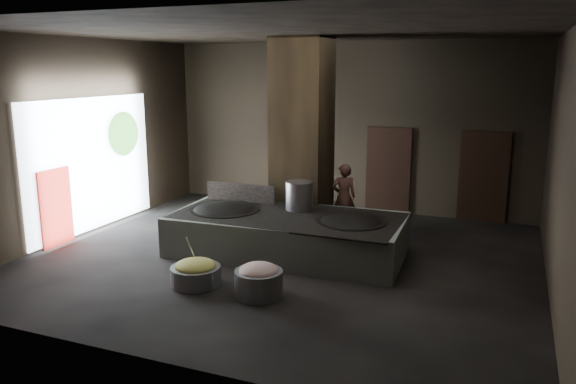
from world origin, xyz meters
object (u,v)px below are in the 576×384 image
at_px(stock_pot, 299,196).
at_px(meat_basin, 259,283).
at_px(hearth_platform, 287,235).
at_px(wok_left, 224,213).
at_px(cook, 344,197).
at_px(veg_basin, 196,275).
at_px(wok_right, 351,225).

xyz_separation_m(stock_pot, meat_basin, (0.34, -2.80, -0.90)).
distance_m(hearth_platform, wok_left, 1.49).
distance_m(wok_left, cook, 2.98).
relative_size(wok_left, stock_pot, 2.42).
relative_size(stock_pot, veg_basin, 0.69).
bearing_deg(hearth_platform, cook, 72.07).
distance_m(wok_left, wok_right, 2.80).
relative_size(hearth_platform, cook, 2.95).
relative_size(hearth_platform, wok_left, 3.17).
bearing_deg(hearth_platform, meat_basin, -82.84).
bearing_deg(cook, wok_left, 20.11).
bearing_deg(cook, veg_basin, 44.35).
bearing_deg(stock_pot, meat_basin, -83.15).
bearing_deg(meat_basin, wok_right, 67.30).
bearing_deg(cook, stock_pot, 44.43).
distance_m(wok_right, veg_basin, 3.23).
xyz_separation_m(hearth_platform, veg_basin, (-0.89, -2.20, -0.25)).
xyz_separation_m(cook, veg_basin, (-1.47, -4.33, -0.64)).
height_order(wok_left, stock_pot, stock_pot).
height_order(hearth_platform, veg_basin, hearth_platform).
distance_m(hearth_platform, stock_pot, 0.90).
distance_m(wok_left, stock_pot, 1.66).
xyz_separation_m(wok_left, cook, (2.04, 2.18, 0.06)).
bearing_deg(stock_pot, hearth_platform, -95.19).
height_order(cook, meat_basin, cook).
height_order(wok_right, veg_basin, wok_right).
bearing_deg(wok_right, hearth_platform, -177.88).
bearing_deg(hearth_platform, wok_left, 179.40).
xyz_separation_m(wok_left, stock_pot, (1.50, 0.60, 0.38)).
distance_m(wok_left, veg_basin, 2.30).
distance_m(hearth_platform, wok_right, 1.39).
bearing_deg(cook, meat_basin, 60.54).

